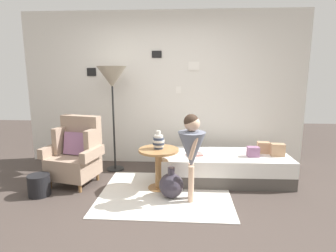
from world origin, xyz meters
TOP-DOWN VIEW (x-y plane):
  - ground_plane at (0.00, 0.00)m, footprint 12.00×12.00m
  - gallery_wall at (-0.00, 1.95)m, footprint 4.80×0.12m
  - rug at (0.14, 0.59)m, footprint 1.71×1.45m
  - armchair at (-1.18, 0.89)m, footprint 0.84×0.71m
  - daybed at (0.96, 1.13)m, footprint 1.91×0.84m
  - pillow_head at (1.73, 1.10)m, footprint 0.20×0.13m
  - pillow_mid at (1.56, 1.24)m, footprint 0.18×0.14m
  - pillow_back at (1.37, 1.04)m, footprint 0.17×0.12m
  - side_table at (0.04, 0.74)m, footprint 0.55×0.55m
  - vase_striped at (0.03, 0.76)m, footprint 0.16×0.16m
  - floor_lamp at (-0.77, 1.47)m, footprint 0.47×0.47m
  - person_child at (0.47, 0.41)m, footprint 0.34×0.34m
  - book_on_daybed at (0.53, 1.04)m, footprint 0.25×0.21m
  - demijohn_near at (0.22, 0.49)m, footprint 0.32×0.32m
  - magazine_basket at (-1.51, 0.43)m, footprint 0.28×0.28m

SIDE VIEW (x-z plane):
  - ground_plane at x=0.00m, z-range 0.00..0.00m
  - rug at x=0.14m, z-range 0.00..0.01m
  - magazine_basket at x=-1.51m, z-range 0.00..0.28m
  - demijohn_near at x=0.22m, z-range -0.04..0.37m
  - daybed at x=0.96m, z-range 0.00..0.40m
  - side_table at x=0.04m, z-range 0.12..0.69m
  - book_on_daybed at x=0.53m, z-range 0.40..0.43m
  - armchair at x=-1.18m, z-range -0.05..0.92m
  - pillow_back at x=1.37m, z-range 0.40..0.54m
  - pillow_mid at x=1.56m, z-range 0.40..0.57m
  - pillow_head at x=1.73m, z-range 0.40..0.58m
  - vase_striped at x=0.03m, z-range 0.55..0.79m
  - person_child at x=0.47m, z-range 0.15..1.26m
  - gallery_wall at x=0.00m, z-range 0.00..2.60m
  - floor_lamp at x=-0.77m, z-range 0.63..2.32m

